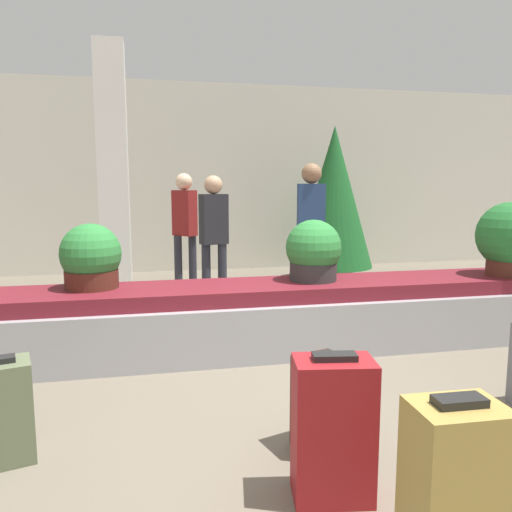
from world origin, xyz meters
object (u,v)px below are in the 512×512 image
(suitcase_3, at_px, (453,502))
(traveler_0, at_px, (185,222))
(pillar, at_px, (113,175))
(suitcase_5, at_px, (333,429))
(suitcase_4, at_px, (322,403))
(potted_plant_0, at_px, (91,258))
(decorated_tree, at_px, (334,197))
(traveler_1, at_px, (311,221))
(potted_plant_1, at_px, (313,252))
(suitcase_2, at_px, (1,412))
(traveler_2, at_px, (214,229))
(potted_plant_2, at_px, (510,239))

(suitcase_3, xyz_separation_m, traveler_0, (-0.54, 5.49, 0.61))
(pillar, relative_size, suitcase_5, 4.52)
(suitcase_4, relative_size, potted_plant_0, 1.00)
(potted_plant_0, relative_size, decorated_tree, 0.23)
(traveler_1, bearing_deg, potted_plant_1, 80.19)
(suitcase_5, bearing_deg, suitcase_4, 86.10)
(suitcase_2, relative_size, potted_plant_0, 1.05)
(pillar, distance_m, traveler_1, 2.52)
(suitcase_5, xyz_separation_m, potted_plant_0, (-1.30, 2.32, 0.52))
(suitcase_3, relative_size, potted_plant_0, 1.37)
(pillar, bearing_deg, traveler_1, -17.05)
(suitcase_5, relative_size, traveler_1, 0.41)
(pillar, distance_m, suitcase_3, 5.42)
(suitcase_4, bearing_deg, pillar, 91.33)
(potted_plant_1, height_order, traveler_0, traveler_0)
(suitcase_3, bearing_deg, traveler_0, 97.50)
(suitcase_2, relative_size, suitcase_3, 0.77)
(potted_plant_0, bearing_deg, potted_plant_1, -1.78)
(suitcase_4, distance_m, traveler_1, 3.52)
(pillar, distance_m, suitcase_2, 4.02)
(suitcase_4, height_order, potted_plant_1, potted_plant_1)
(suitcase_4, distance_m, traveler_2, 3.58)
(suitcase_2, relative_size, suitcase_5, 0.82)
(potted_plant_1, bearing_deg, decorated_tree, 66.23)
(suitcase_3, xyz_separation_m, traveler_2, (-0.25, 4.59, 0.57))
(suitcase_5, height_order, traveler_0, traveler_0)
(pillar, xyz_separation_m, traveler_2, (1.19, -0.49, -0.66))
(suitcase_2, distance_m, suitcase_5, 1.74)
(pillar, xyz_separation_m, potted_plant_2, (3.82, -2.36, -0.64))
(traveler_0, bearing_deg, potted_plant_0, 117.53)
(potted_plant_0, height_order, traveler_2, traveler_2)
(suitcase_4, distance_m, potted_plant_0, 2.42)
(suitcase_5, bearing_deg, traveler_1, 82.46)
(pillar, relative_size, suitcase_4, 5.78)
(traveler_0, bearing_deg, potted_plant_1, 159.31)
(pillar, bearing_deg, suitcase_5, -74.53)
(potted_plant_0, height_order, traveler_1, traveler_1)
(suitcase_3, bearing_deg, traveler_1, 80.12)
(potted_plant_0, bearing_deg, traveler_2, 52.43)
(suitcase_4, xyz_separation_m, traveler_0, (-0.43, 4.41, 0.71))
(suitcase_4, xyz_separation_m, traveler_2, (-0.15, 3.51, 0.68))
(potted_plant_0, xyz_separation_m, traveler_1, (2.42, 1.41, 0.19))
(decorated_tree, bearing_deg, pillar, -163.02)
(suitcase_4, bearing_deg, traveler_1, 55.76)
(suitcase_2, bearing_deg, potted_plant_0, 64.47)
(suitcase_3, distance_m, suitcase_4, 1.09)
(suitcase_5, relative_size, potted_plant_0, 1.28)
(suitcase_5, height_order, decorated_tree, decorated_tree)
(pillar, height_order, potted_plant_0, pillar)
(suitcase_5, bearing_deg, pillar, 114.62)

